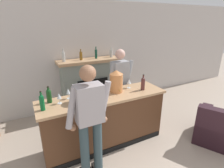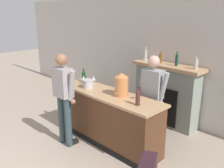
% 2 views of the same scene
% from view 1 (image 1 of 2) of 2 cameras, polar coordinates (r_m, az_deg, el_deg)
% --- Properties ---
extents(wall_back_panel, '(12.00, 0.07, 2.75)m').
position_cam_1_polar(wall_back_panel, '(4.67, -9.67, 8.81)').
color(wall_back_panel, beige).
rests_on(wall_back_panel, ground_plane).
extents(bar_counter, '(2.30, 0.64, 1.00)m').
position_cam_1_polar(bar_counter, '(3.33, -2.42, -11.74)').
color(bar_counter, '#52311D').
rests_on(bar_counter, ground_plane).
extents(fireplace_stone, '(1.59, 0.52, 1.65)m').
position_cam_1_polar(fireplace_stone, '(4.64, -7.15, 0.01)').
color(fireplace_stone, gray).
rests_on(fireplace_stone, ground_plane).
extents(armchair_black, '(1.10, 1.07, 0.80)m').
position_cam_1_polar(armchair_black, '(4.05, 31.35, -12.58)').
color(armchair_black, black).
rests_on(armchair_black, ground_plane).
extents(person_customer, '(0.66, 0.30, 1.75)m').
position_cam_1_polar(person_customer, '(2.43, -7.22, -11.91)').
color(person_customer, '#304146').
rests_on(person_customer, ground_plane).
extents(person_bartender, '(0.66, 0.32, 1.71)m').
position_cam_1_polar(person_bartender, '(3.82, 2.56, -0.10)').
color(person_bartender, brown).
rests_on(person_bartender, ground_plane).
extents(copper_dispenser, '(0.25, 0.28, 0.41)m').
position_cam_1_polar(copper_dispenser, '(3.20, 1.40, 0.94)').
color(copper_dispenser, '#C77A43').
rests_on(copper_dispenser, bar_counter).
extents(ice_bucket_steel, '(0.22, 0.22, 0.16)m').
position_cam_1_polar(ice_bucket_steel, '(2.86, -11.42, -4.52)').
color(ice_bucket_steel, silver).
rests_on(ice_bucket_steel, bar_counter).
extents(wine_bottle_rose_blush, '(0.08, 0.08, 0.31)m').
position_cam_1_polar(wine_bottle_rose_blush, '(3.37, 10.09, 0.32)').
color(wine_bottle_rose_blush, '#4C2524').
rests_on(wine_bottle_rose_blush, bar_counter).
extents(wine_bottle_cabernet_heavy, '(0.07, 0.07, 0.30)m').
position_cam_1_polar(wine_bottle_cabernet_heavy, '(2.75, -21.92, -5.43)').
color(wine_bottle_cabernet_heavy, '#0C5828').
rests_on(wine_bottle_cabernet_heavy, bar_counter).
extents(wine_bottle_merlot_tall, '(0.08, 0.08, 0.27)m').
position_cam_1_polar(wine_bottle_merlot_tall, '(2.98, -19.90, -3.46)').
color(wine_bottle_merlot_tall, '#144119').
rests_on(wine_bottle_merlot_tall, bar_counter).
extents(wine_glass_by_dispenser, '(0.07, 0.07, 0.18)m').
position_cam_1_polar(wine_glass_by_dispenser, '(3.03, -14.13, -2.40)').
color(wine_glass_by_dispenser, silver).
rests_on(wine_glass_by_dispenser, bar_counter).
extents(wine_glass_near_bucket, '(0.07, 0.07, 0.18)m').
position_cam_1_polar(wine_glass_near_bucket, '(2.89, -16.92, -3.88)').
color(wine_glass_near_bucket, silver).
rests_on(wine_glass_near_bucket, bar_counter).
extents(wine_glass_front_right, '(0.08, 0.08, 0.18)m').
position_cam_1_polar(wine_glass_front_right, '(3.43, 5.57, 0.75)').
color(wine_glass_front_right, silver).
rests_on(wine_glass_front_right, bar_counter).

